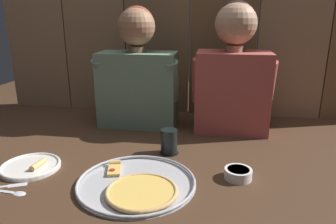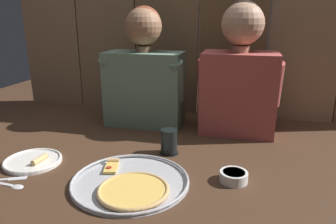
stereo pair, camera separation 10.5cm
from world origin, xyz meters
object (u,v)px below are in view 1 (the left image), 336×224
object	(u,v)px
dipping_bowl	(238,173)
diner_left	(138,73)
pizza_tray	(138,185)
diner_right	(233,72)
drinking_glass	(169,142)
dinner_plate	(31,166)

from	to	relation	value
dipping_bowl	diner_left	distance (m)	0.75
pizza_tray	diner_right	distance (m)	0.76
pizza_tray	diner_left	world-z (taller)	diner_left
drinking_glass	dipping_bowl	xyz separation A→B (m)	(0.27, -0.17, -0.03)
dinner_plate	diner_right	bearing A→B (deg)	36.28
drinking_glass	diner_right	distance (m)	0.49
drinking_glass	dipping_bowl	bearing A→B (deg)	-32.64
drinking_glass	diner_right	size ratio (longest dim) A/B	0.17
pizza_tray	dinner_plate	world-z (taller)	dinner_plate
diner_left	diner_right	world-z (taller)	diner_right
drinking_glass	diner_left	bearing A→B (deg)	122.12
pizza_tray	diner_right	size ratio (longest dim) A/B	0.66
diner_right	diner_left	bearing A→B (deg)	-179.96
dipping_bowl	diner_right	xyz separation A→B (m)	(-0.01, 0.51, 0.27)
dipping_bowl	diner_right	world-z (taller)	diner_right
pizza_tray	dinner_plate	size ratio (longest dim) A/B	1.86
dinner_plate	diner_right	size ratio (longest dim) A/B	0.35
dinner_plate	drinking_glass	distance (m)	0.54
pizza_tray	dipping_bowl	world-z (taller)	dipping_bowl
dinner_plate	dipping_bowl	size ratio (longest dim) A/B	2.25
pizza_tray	drinking_glass	world-z (taller)	drinking_glass
pizza_tray	drinking_glass	xyz separation A→B (m)	(0.06, 0.29, 0.04)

